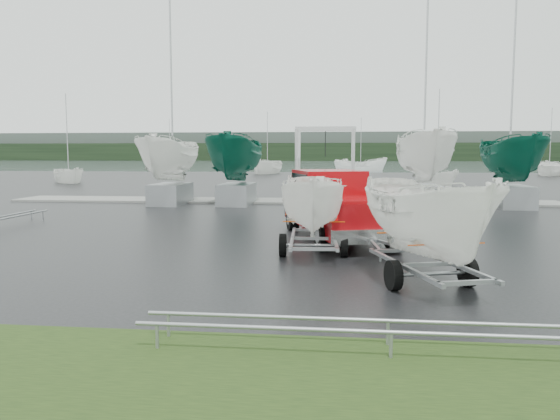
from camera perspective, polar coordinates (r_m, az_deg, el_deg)
The scene contains 21 objects.
ground_plane at distance 17.40m, azimuth -4.65°, elevation -2.99°, with size 120.00×120.00×0.00m, color black.
lake at distance 116.94m, azimuth 4.84°, elevation 4.65°, with size 300.00×300.00×0.00m, color slate.
grass_verge at distance 7.26m, azimuth -22.30°, elevation -16.35°, with size 40.00×40.00×0.00m, color black.
dock at distance 30.16m, azimuth 0.10°, elevation 0.94°, with size 30.00×3.00×0.12m, color gray.
treeline at distance 186.89m, azimuth 5.47°, elevation 6.06°, with size 300.00×8.00×6.00m, color black.
far_hill at distance 194.90m, azimuth 5.52°, elevation 6.65°, with size 300.00×6.00×10.00m, color #4C5651.
pickup_truck at distance 17.69m, azimuth 5.73°, elevation 0.78°, with size 3.94×6.76×2.13m.
trailer_hitched at distance 11.32m, azimuth 15.43°, elevation 6.30°, with size 2.22×3.79×5.20m.
trailer_parked at distance 14.32m, azimuth 3.55°, elevation 5.76°, with size 1.81×3.66×4.89m.
boat_hoist at distance 29.88m, azimuth 4.75°, elevation 5.90°, with size 3.30×2.18×4.12m.
keelboat_0 at distance 29.29m, azimuth -11.49°, elevation 8.20°, with size 2.45×3.20×10.62m.
keelboat_1 at distance 28.62m, azimuth -4.60°, elevation 8.66°, with size 2.55×3.20×7.87m.
keelboat_2 at distance 28.21m, azimuth 15.02°, elevation 8.99°, with size 2.69×3.20×10.87m.
keelboat_3 at distance 29.41m, azimuth 23.25°, elevation 7.88°, with size 2.47×3.20×10.64m.
mast_rack_2 at distance 7.76m, azimuth 11.38°, elevation -11.84°, with size 7.00×0.56×0.06m.
moored_boat_0 at distance 53.25m, azimuth -21.18°, elevation 2.68°, with size 3.08×3.08×10.87m.
moored_boat_1 at distance 71.22m, azimuth -1.32°, elevation 3.82°, with size 3.52×3.58×11.94m.
moored_boat_2 at distance 47.90m, azimuth 16.06°, elevation 2.53°, with size 2.75×2.78×10.81m.
moored_boat_3 at distance 72.60m, azimuth 26.28°, elevation 3.24°, with size 3.41×3.45×11.58m.
moored_boat_4 at distance 88.17m, azimuth -11.40°, elevation 4.12°, with size 3.45×3.48×11.38m.
moored_boat_5 at distance 84.07m, azimuth 8.41°, elevation 4.09°, with size 3.46×3.38×12.06m.
Camera 1 is at (3.33, -16.86, 2.71)m, focal length 35.00 mm.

